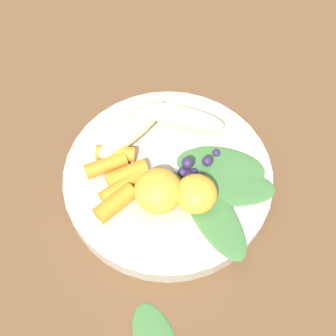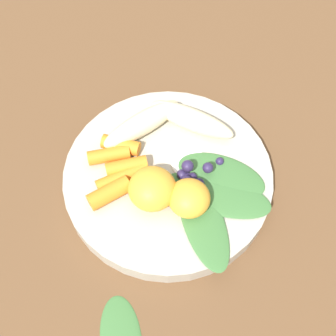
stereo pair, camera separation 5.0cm
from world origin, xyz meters
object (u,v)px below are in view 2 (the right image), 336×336
(banana_peeled_left, at_px, (142,124))
(banana_peeled_right, at_px, (192,119))
(orange_segment_near, at_px, (189,198))
(bowl, at_px, (168,178))

(banana_peeled_left, height_order, banana_peeled_right, same)
(banana_peeled_right, relative_size, orange_segment_near, 2.36)
(bowl, xyz_separation_m, banana_peeled_right, (0.04, 0.06, 0.03))
(banana_peeled_right, xyz_separation_m, orange_segment_near, (-0.03, -0.11, 0.00))
(bowl, distance_m, orange_segment_near, 0.06)
(bowl, relative_size, banana_peeled_left, 2.25)
(banana_peeled_left, height_order, orange_segment_near, orange_segment_near)
(banana_peeled_left, relative_size, banana_peeled_right, 1.00)
(banana_peeled_left, bearing_deg, bowl, 80.84)
(bowl, distance_m, banana_peeled_right, 0.08)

